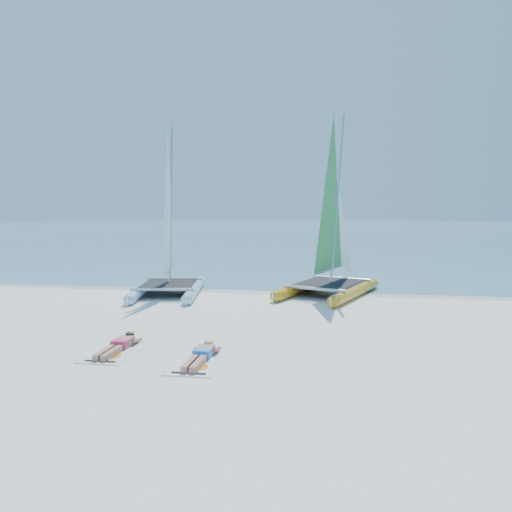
{
  "coord_description": "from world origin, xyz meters",
  "views": [
    {
      "loc": [
        2.67,
        -13.74,
        3.25
      ],
      "look_at": [
        0.24,
        1.2,
        1.8
      ],
      "focal_mm": 35.0,
      "sensor_mm": 36.0,
      "label": 1
    }
  ],
  "objects_px": {
    "catamaran_yellow": "(334,234)",
    "sunbather_a": "(119,345)",
    "catamaran_blue": "(168,242)",
    "towel_a": "(115,352)",
    "towel_b": "(199,362)",
    "sunbather_b": "(201,355)"
  },
  "relations": [
    {
      "from": "towel_a",
      "to": "towel_b",
      "type": "xyz_separation_m",
      "value": [
        2.08,
        -0.44,
        0.0
      ]
    },
    {
      "from": "sunbather_a",
      "to": "catamaran_blue",
      "type": "bearing_deg",
      "value": 100.34
    },
    {
      "from": "towel_b",
      "to": "catamaran_blue",
      "type": "bearing_deg",
      "value": 113.11
    },
    {
      "from": "catamaran_yellow",
      "to": "catamaran_blue",
      "type": "bearing_deg",
      "value": -148.42
    },
    {
      "from": "towel_b",
      "to": "sunbather_a",
      "type": "bearing_deg",
      "value": 163.06
    },
    {
      "from": "catamaran_blue",
      "to": "sunbather_b",
      "type": "xyz_separation_m",
      "value": [
        3.43,
        -7.84,
        -1.86
      ]
    },
    {
      "from": "towel_a",
      "to": "catamaran_yellow",
      "type": "bearing_deg",
      "value": 61.58
    },
    {
      "from": "catamaran_blue",
      "to": "sunbather_b",
      "type": "height_order",
      "value": "catamaran_blue"
    },
    {
      "from": "catamaran_yellow",
      "to": "towel_a",
      "type": "bearing_deg",
      "value": -98.66
    },
    {
      "from": "catamaran_blue",
      "to": "towel_b",
      "type": "xyz_separation_m",
      "value": [
        3.43,
        -8.03,
        -1.97
      ]
    },
    {
      "from": "catamaran_yellow",
      "to": "sunbather_b",
      "type": "xyz_separation_m",
      "value": [
        -2.73,
        -9.13,
        -2.13
      ]
    },
    {
      "from": "catamaran_blue",
      "to": "towel_a",
      "type": "bearing_deg",
      "value": -89.38
    },
    {
      "from": "catamaran_blue",
      "to": "catamaran_yellow",
      "type": "bearing_deg",
      "value": 2.35
    },
    {
      "from": "catamaran_yellow",
      "to": "towel_a",
      "type": "height_order",
      "value": "catamaran_yellow"
    },
    {
      "from": "towel_a",
      "to": "sunbather_b",
      "type": "relative_size",
      "value": 1.07
    },
    {
      "from": "towel_b",
      "to": "towel_a",
      "type": "bearing_deg",
      "value": 168.02
    },
    {
      "from": "catamaran_blue",
      "to": "sunbather_a",
      "type": "bearing_deg",
      "value": -89.13
    },
    {
      "from": "sunbather_a",
      "to": "towel_b",
      "type": "height_order",
      "value": "sunbather_a"
    },
    {
      "from": "catamaran_yellow",
      "to": "sunbather_a",
      "type": "distance_m",
      "value": 10.15
    },
    {
      "from": "towel_b",
      "to": "catamaran_yellow",
      "type": "bearing_deg",
      "value": 73.68
    },
    {
      "from": "catamaran_yellow",
      "to": "sunbather_b",
      "type": "relative_size",
      "value": 4.14
    },
    {
      "from": "catamaran_blue",
      "to": "towel_a",
      "type": "distance_m",
      "value": 7.96
    }
  ]
}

